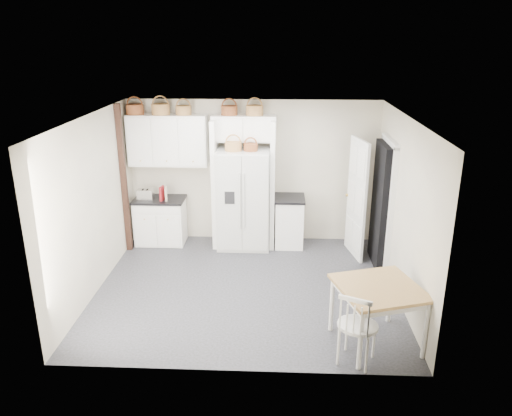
{
  "coord_description": "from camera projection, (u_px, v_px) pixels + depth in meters",
  "views": [
    {
      "loc": [
        0.46,
        -6.8,
        3.67
      ],
      "look_at": [
        0.13,
        0.4,
        1.16
      ],
      "focal_mm": 35.0,
      "sensor_mm": 36.0,
      "label": 1
    }
  ],
  "objects": [
    {
      "name": "refrigerator",
      "position": [
        244.0,
        199.0,
        8.9
      ],
      "size": [
        0.92,
        0.74,
        1.79
      ],
      "primitive_type": "cube",
      "color": "silver",
      "rests_on": "floor"
    },
    {
      "name": "basket_upper_c",
      "position": [
        184.0,
        110.0,
        8.62
      ],
      "size": [
        0.27,
        0.27,
        0.16
      ],
      "primitive_type": "cylinder",
      "color": "olive",
      "rests_on": "upper_cabinet"
    },
    {
      "name": "counter_left",
      "position": [
        159.0,
        200.0,
        9.04
      ],
      "size": [
        0.92,
        0.59,
        0.04
      ],
      "primitive_type": "cube",
      "color": "black",
      "rests_on": "base_cab_left"
    },
    {
      "name": "ceiling",
      "position": [
        245.0,
        118.0,
        6.78
      ],
      "size": [
        4.5,
        4.5,
        0.0
      ],
      "primitive_type": "plane",
      "color": "white",
      "rests_on": "wall_back"
    },
    {
      "name": "base_cab_right",
      "position": [
        289.0,
        222.0,
        9.07
      ],
      "size": [
        0.5,
        0.6,
        0.88
      ],
      "primitive_type": "cube",
      "color": "white",
      "rests_on": "floor"
    },
    {
      "name": "basket_bridge_b",
      "position": [
        255.0,
        110.0,
        8.56
      ],
      "size": [
        0.3,
        0.3,
        0.17
      ],
      "primitive_type": "cylinder",
      "color": "olive",
      "rests_on": "bridge_cabinet"
    },
    {
      "name": "wall_left",
      "position": [
        93.0,
        205.0,
        7.31
      ],
      "size": [
        0.0,
        4.0,
        4.0
      ],
      "primitive_type": "plane",
      "rotation": [
        1.57,
        0.0,
        1.57
      ],
      "color": "#AFA598",
      "rests_on": "floor"
    },
    {
      "name": "counter_right",
      "position": [
        290.0,
        198.0,
        8.92
      ],
      "size": [
        0.54,
        0.64,
        0.04
      ],
      "primitive_type": "cube",
      "color": "black",
      "rests_on": "base_cab_right"
    },
    {
      "name": "base_cab_left",
      "position": [
        161.0,
        222.0,
        9.18
      ],
      "size": [
        0.88,
        0.56,
        0.82
      ],
      "primitive_type": "cube",
      "color": "white",
      "rests_on": "floor"
    },
    {
      "name": "fridge_panel_left",
      "position": [
        215.0,
        184.0,
        8.89
      ],
      "size": [
        0.08,
        0.6,
        2.3
      ],
      "primitive_type": "cube",
      "color": "white",
      "rests_on": "floor"
    },
    {
      "name": "floor",
      "position": [
        247.0,
        288.0,
        7.64
      ],
      "size": [
        4.5,
        4.5,
        0.0
      ],
      "primitive_type": "plane",
      "color": "black",
      "rests_on": "ground"
    },
    {
      "name": "fridge_panel_right",
      "position": [
        272.0,
        184.0,
        8.85
      ],
      "size": [
        0.08,
        0.6,
        2.3
      ],
      "primitive_type": "cube",
      "color": "white",
      "rests_on": "floor"
    },
    {
      "name": "basket_upper_a",
      "position": [
        135.0,
        109.0,
        8.65
      ],
      "size": [
        0.31,
        0.31,
        0.17
      ],
      "primitive_type": "cylinder",
      "color": "#52271A",
      "rests_on": "upper_cabinet"
    },
    {
      "name": "basket_fridge_a",
      "position": [
        233.0,
        146.0,
        8.5
      ],
      "size": [
        0.29,
        0.29,
        0.15
      ],
      "primitive_type": "cylinder",
      "color": "olive",
      "rests_on": "refrigerator"
    },
    {
      "name": "basket_bridge_a",
      "position": [
        229.0,
        110.0,
        8.58
      ],
      "size": [
        0.28,
        0.28,
        0.16
      ],
      "primitive_type": "cylinder",
      "color": "#52271A",
      "rests_on": "bridge_cabinet"
    },
    {
      "name": "doorway_void",
      "position": [
        382.0,
        205.0,
        8.15
      ],
      "size": [
        0.18,
        0.85,
        2.05
      ],
      "primitive_type": "cube",
      "color": "black",
      "rests_on": "floor"
    },
    {
      "name": "basket_fridge_b",
      "position": [
        251.0,
        147.0,
        8.49
      ],
      "size": [
        0.24,
        0.24,
        0.13
      ],
      "primitive_type": "cylinder",
      "color": "#52271A",
      "rests_on": "refrigerator"
    },
    {
      "name": "toaster",
      "position": [
        145.0,
        195.0,
        8.93
      ],
      "size": [
        0.29,
        0.18,
        0.2
      ],
      "primitive_type": "cube",
      "rotation": [
        0.0,
        0.0,
        -0.04
      ],
      "color": "silver",
      "rests_on": "counter_left"
    },
    {
      "name": "dining_table",
      "position": [
        377.0,
        315.0,
        6.14
      ],
      "size": [
        1.2,
        1.2,
        0.8
      ],
      "primitive_type": "cube",
      "rotation": [
        0.0,
        0.0,
        0.3
      ],
      "color": "#A57738",
      "rests_on": "floor"
    },
    {
      "name": "cookbook_cream",
      "position": [
        166.0,
        194.0,
        8.92
      ],
      "size": [
        0.06,
        0.16,
        0.24
      ],
      "primitive_type": "cube",
      "rotation": [
        0.0,
        0.0,
        0.18
      ],
      "color": "#C7B496",
      "rests_on": "counter_left"
    },
    {
      "name": "wall_back",
      "position": [
        253.0,
        172.0,
        9.1
      ],
      "size": [
        4.5,
        0.0,
        4.5
      ],
      "primitive_type": "plane",
      "rotation": [
        1.57,
        0.0,
        0.0
      ],
      "color": "#AFA598",
      "rests_on": "floor"
    },
    {
      "name": "trim_post",
      "position": [
        124.0,
        180.0,
        8.58
      ],
      "size": [
        0.09,
        0.09,
        2.6
      ],
      "primitive_type": "cube",
      "color": "black",
      "rests_on": "floor"
    },
    {
      "name": "upper_cabinet",
      "position": [
        168.0,
        140.0,
        8.81
      ],
      "size": [
        1.4,
        0.34,
        0.9
      ],
      "primitive_type": "cube",
      "color": "white",
      "rests_on": "wall_back"
    },
    {
      "name": "door_slab",
      "position": [
        357.0,
        199.0,
        8.48
      ],
      "size": [
        0.21,
        0.79,
        2.05
      ],
      "primitive_type": "cube",
      "rotation": [
        0.0,
        0.0,
        -1.36
      ],
      "color": "white",
      "rests_on": "floor"
    },
    {
      "name": "windsor_chair",
      "position": [
        358.0,
        325.0,
        5.77
      ],
      "size": [
        0.61,
        0.59,
        0.97
      ],
      "primitive_type": "cube",
      "rotation": [
        0.0,
        0.0,
        -0.42
      ],
      "color": "white",
      "rests_on": "floor"
    },
    {
      "name": "bridge_cabinet",
      "position": [
        244.0,
        128.0,
        8.67
      ],
      "size": [
        1.12,
        0.34,
        0.45
      ],
      "primitive_type": "cube",
      "color": "white",
      "rests_on": "wall_back"
    },
    {
      "name": "basket_upper_b",
      "position": [
        161.0,
        109.0,
        8.63
      ],
      "size": [
        0.32,
        0.32,
        0.19
      ],
      "primitive_type": "cylinder",
      "color": "olive",
      "rests_on": "upper_cabinet"
    },
    {
      "name": "wall_right",
      "position": [
        403.0,
        210.0,
        7.11
      ],
      "size": [
        0.0,
        4.0,
        4.0
      ],
      "primitive_type": "plane",
      "rotation": [
        1.57,
        0.0,
        -1.57
      ],
      "color": "#AFA598",
      "rests_on": "floor"
    },
    {
      "name": "cookbook_red",
      "position": [
        162.0,
        193.0,
        8.92
      ],
      "size": [
        0.06,
        0.17,
        0.26
      ],
      "primitive_type": "cube",
      "rotation": [
        0.0,
        0.0,
        -0.15
      ],
      "color": "maroon",
      "rests_on": "counter_left"
    }
  ]
}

